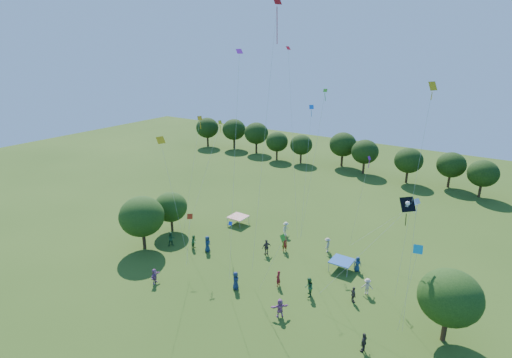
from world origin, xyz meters
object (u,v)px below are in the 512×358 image
object	(u,v)px
near_tree_east	(450,297)
tent_blue	(342,261)
tent_red_stripe	(238,217)
red_high_kite	(272,59)
near_tree_north	(171,207)
near_tree_west	(142,216)
pirate_kite	(406,206)

from	to	relation	value
near_tree_east	tent_blue	bearing A→B (deg)	153.21
tent_red_stripe	red_high_kite	xyz separation A→B (m)	(9.90, -8.10, 20.19)
tent_red_stripe	red_high_kite	size ratio (longest dim) A/B	0.09
near_tree_north	tent_blue	size ratio (longest dim) A/B	2.33
tent_red_stripe	red_high_kite	world-z (taller)	red_high_kite
red_high_kite	near_tree_north	bearing A→B (deg)	173.39
near_tree_west	tent_blue	world-z (taller)	near_tree_west
near_tree_east	tent_red_stripe	world-z (taller)	near_tree_east
near_tree_north	tent_blue	bearing A→B (deg)	8.35
near_tree_west	tent_red_stripe	distance (m)	12.82
near_tree_west	tent_blue	size ratio (longest dim) A/B	2.86
near_tree_east	pirate_kite	size ratio (longest dim) A/B	0.66
near_tree_north	pirate_kite	bearing A→B (deg)	-1.29
tent_red_stripe	pirate_kite	distance (m)	24.83
near_tree_west	pirate_kite	size ratio (longest dim) A/B	0.67
tent_red_stripe	pirate_kite	bearing A→B (deg)	-17.37
near_tree_west	near_tree_north	world-z (taller)	near_tree_west
near_tree_north	pirate_kite	distance (m)	28.68
near_tree_east	red_high_kite	size ratio (longest dim) A/B	0.25
red_high_kite	tent_red_stripe	bearing A→B (deg)	140.73
near_tree_east	red_high_kite	distance (m)	23.93
near_tree_east	tent_red_stripe	distance (m)	28.00
tent_red_stripe	red_high_kite	bearing A→B (deg)	-39.27
near_tree_west	red_high_kite	distance (m)	23.08
pirate_kite	tent_blue	bearing A→B (deg)	149.48
near_tree_north	red_high_kite	world-z (taller)	red_high_kite
pirate_kite	red_high_kite	xyz separation A→B (m)	(-12.19, -1.19, 11.22)
near_tree_north	pirate_kite	xyz separation A→B (m)	(27.87, -0.63, 6.74)
near_tree_west	tent_blue	distance (m)	22.58
red_high_kite	tent_blue	bearing A→B (deg)	40.63
pirate_kite	red_high_kite	bearing A→B (deg)	-174.44
pirate_kite	tent_red_stripe	bearing A→B (deg)	162.63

